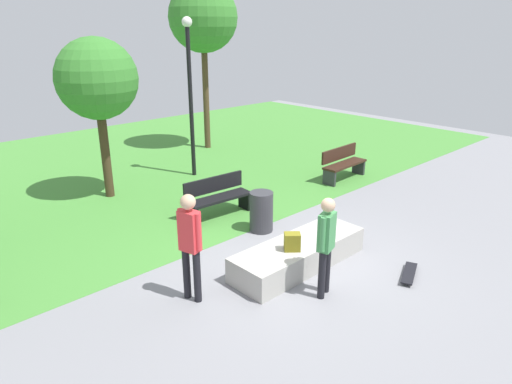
% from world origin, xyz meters
% --- Properties ---
extents(ground_plane, '(28.00, 28.00, 0.00)m').
position_xyz_m(ground_plane, '(0.00, 0.00, 0.00)').
color(ground_plane, gray).
extents(grass_lawn, '(26.60, 12.36, 0.01)m').
position_xyz_m(grass_lawn, '(0.00, 7.82, 0.00)').
color(grass_lawn, '#478C38').
rests_on(grass_lawn, ground_plane).
extents(concrete_ledge, '(2.77, 0.91, 0.47)m').
position_xyz_m(concrete_ledge, '(0.00, -0.07, 0.24)').
color(concrete_ledge, '#A8A59E').
rests_on(concrete_ledge, ground_plane).
extents(backpack_on_ledge, '(0.34, 0.33, 0.32)m').
position_xyz_m(backpack_on_ledge, '(-0.32, -0.18, 0.63)').
color(backpack_on_ledge, olive).
rests_on(backpack_on_ledge, concrete_ledge).
extents(skater_performing_trick, '(0.41, 0.29, 1.70)m').
position_xyz_m(skater_performing_trick, '(-0.43, -1.00, 1.00)').
color(skater_performing_trick, black).
rests_on(skater_performing_trick, ground_plane).
extents(skater_watching, '(0.27, 0.42, 1.82)m').
position_xyz_m(skater_watching, '(-2.08, 0.37, 1.07)').
color(skater_watching, black).
rests_on(skater_watching, ground_plane).
extents(skateboard_by_ledge, '(0.82, 0.49, 0.08)m').
position_xyz_m(skateboard_by_ledge, '(1.13, -1.68, 0.06)').
color(skateboard_by_ledge, black).
rests_on(skateboard_by_ledge, ground_plane).
extents(park_bench_far_right, '(1.63, 0.58, 0.91)m').
position_xyz_m(park_bench_far_right, '(0.40, 2.82, 0.48)').
color(park_bench_far_right, black).
rests_on(park_bench_far_right, ground_plane).
extents(park_bench_near_path, '(1.62, 0.53, 0.91)m').
position_xyz_m(park_bench_near_path, '(4.74, 2.48, 0.48)').
color(park_bench_near_path, '#331E14').
rests_on(park_bench_near_path, ground_plane).
extents(tree_slender_maple, '(2.30, 2.30, 5.60)m').
position_xyz_m(tree_slender_maple, '(4.11, 8.03, 4.41)').
color(tree_slender_maple, '#4C3823').
rests_on(tree_slender_maple, grass_lawn).
extents(tree_young_birch, '(1.96, 1.96, 3.97)m').
position_xyz_m(tree_young_birch, '(-0.83, 5.76, 2.96)').
color(tree_young_birch, '#42301E').
rests_on(tree_young_birch, grass_lawn).
extents(lamp_post, '(0.28, 0.28, 4.42)m').
position_xyz_m(lamp_post, '(1.83, 5.72, 2.67)').
color(lamp_post, black).
rests_on(lamp_post, ground_plane).
extents(trash_bin, '(0.51, 0.51, 0.88)m').
position_xyz_m(trash_bin, '(0.57, 1.52, 0.44)').
color(trash_bin, '#333338').
rests_on(trash_bin, ground_plane).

